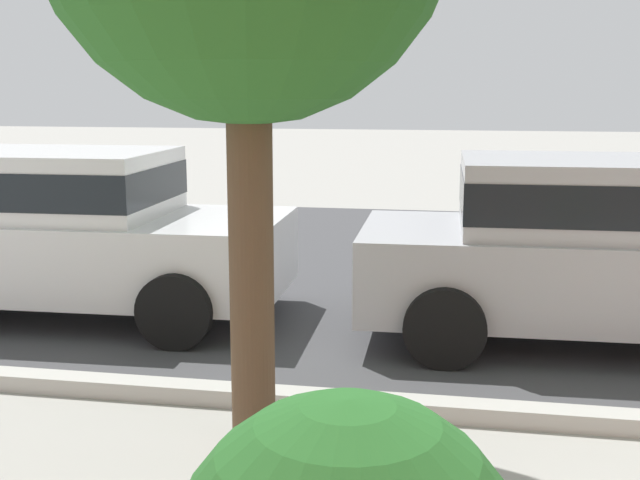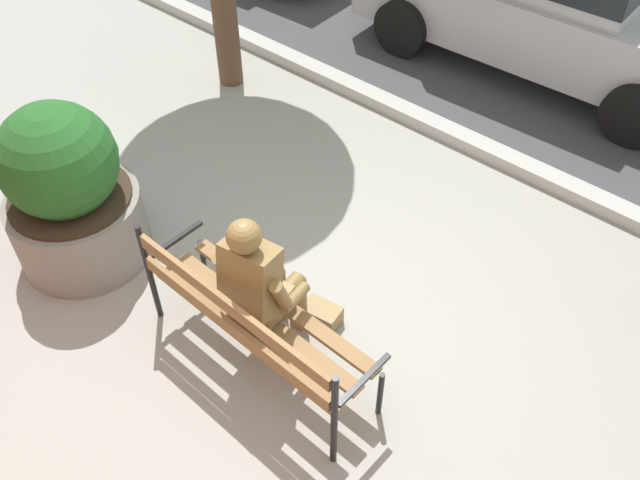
% 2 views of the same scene
% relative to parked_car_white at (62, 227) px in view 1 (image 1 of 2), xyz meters
% --- Properties ---
extents(street_surface, '(60.00, 9.00, 0.01)m').
position_rel_parked_car_white_xyz_m(street_surface, '(5.38, 2.72, -0.84)').
color(street_surface, '#424244').
rests_on(street_surface, ground).
extents(parked_car_white, '(4.14, 2.01, 1.56)m').
position_rel_parked_car_white_xyz_m(parked_car_white, '(0.00, 0.00, 0.00)').
color(parked_car_white, silver).
rests_on(parked_car_white, ground).
extents(parked_car_silver, '(4.14, 2.01, 1.56)m').
position_rel_parked_car_white_xyz_m(parked_car_silver, '(4.87, 0.00, 0.00)').
color(parked_car_silver, '#B7B7BC').
rests_on(parked_car_silver, ground).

